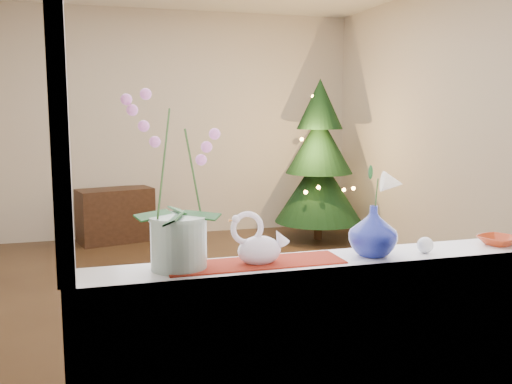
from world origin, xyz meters
TOP-DOWN VIEW (x-y plane):
  - ground at (0.00, 0.00)m, footprint 5.00×5.00m
  - wall_back at (0.00, 2.50)m, footprint 4.50×0.10m
  - wall_front at (0.00, -2.50)m, footprint 4.50×0.10m
  - wall_right at (2.25, 0.00)m, footprint 0.10×5.00m
  - window_apron at (0.00, -2.46)m, footprint 2.20×0.08m
  - windowsill at (0.00, -2.37)m, footprint 2.20×0.26m
  - window_frame at (0.00, -2.47)m, footprint 2.22×0.06m
  - runner at (-0.38, -2.37)m, footprint 0.70×0.20m
  - orchid_pot at (-0.68, -2.35)m, footprint 0.23×0.23m
  - swan at (-0.37, -2.38)m, footprint 0.26×0.18m
  - blue_vase at (0.12, -2.38)m, footprint 0.29×0.29m
  - lily at (0.12, -2.38)m, footprint 0.13×0.08m
  - paperweight at (0.35, -2.41)m, footprint 0.08×0.08m
  - amber_dish at (0.75, -2.38)m, footprint 0.18×0.18m
  - xmas_tree at (1.60, 1.70)m, footprint 1.35×1.35m
  - side_table at (-0.71, 2.25)m, footprint 0.91×0.61m

SIDE VIEW (x-z plane):
  - ground at x=0.00m, z-range 0.00..0.00m
  - side_table at x=-0.71m, z-range 0.00..0.62m
  - window_apron at x=0.00m, z-range 0.00..0.88m
  - windowsill at x=0.00m, z-range 0.88..0.92m
  - runner at x=-0.38m, z-range 0.92..0.93m
  - amber_dish at x=0.75m, z-range 0.92..0.96m
  - xmas_tree at x=1.60m, z-range 0.00..1.88m
  - paperweight at x=0.35m, z-range 0.92..0.99m
  - swan at x=-0.37m, z-range 0.92..1.12m
  - blue_vase at x=0.12m, z-range 0.92..1.16m
  - lily at x=0.12m, z-range 1.16..1.34m
  - orchid_pot at x=-0.68m, z-range 0.92..1.59m
  - wall_back at x=0.00m, z-range 0.00..2.70m
  - wall_front at x=0.00m, z-range 0.00..2.70m
  - wall_right at x=2.25m, z-range 0.00..2.70m
  - window_frame at x=0.00m, z-range 0.90..2.50m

